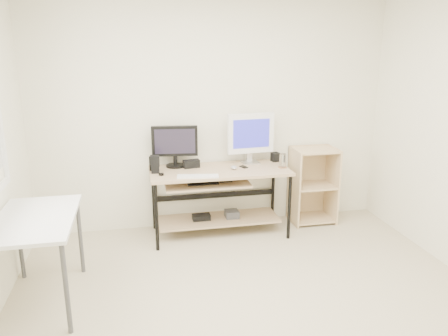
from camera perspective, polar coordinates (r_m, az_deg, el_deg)
room at (r=3.03m, az=2.72°, el=1.82°), size 4.01×4.01×2.62m
desk at (r=4.79m, az=-0.90°, el=-2.61°), size 1.50×0.65×0.75m
side_table at (r=3.76m, az=-23.37°, el=-7.07°), size 0.60×1.00×0.75m
shelf_unit at (r=5.29m, az=11.38°, el=-2.09°), size 0.50×0.40×0.90m
black_monitor at (r=4.79m, az=-6.45°, el=3.19°), size 0.50×0.21×0.46m
white_imac at (r=4.91m, az=3.52°, el=4.37°), size 0.54×0.17×0.57m
keyboard at (r=4.46m, az=-3.43°, el=-1.08°), size 0.44×0.18×0.01m
mouse at (r=4.73m, az=1.30°, el=0.07°), size 0.07×0.10×0.03m
center_speaker at (r=4.79m, az=-4.28°, el=0.55°), size 0.19×0.11×0.09m
speaker_left at (r=4.63m, az=-9.00°, el=0.54°), size 0.09×0.09×0.19m
speaker_right at (r=5.08m, az=6.72°, el=1.44°), size 0.10×0.10×0.10m
audio_controller at (r=4.72m, az=-9.19°, el=0.60°), size 0.09×0.08×0.16m
volume_puck at (r=4.55m, az=-8.20°, el=-0.83°), size 0.07×0.07×0.02m
smartphone at (r=4.81m, az=2.59°, el=0.15°), size 0.09×0.12×0.01m
coaster at (r=4.84m, az=7.64°, el=0.10°), size 0.12×0.12×0.01m
drinking_glass at (r=4.82m, az=7.68°, el=0.99°), size 0.10×0.10×0.15m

